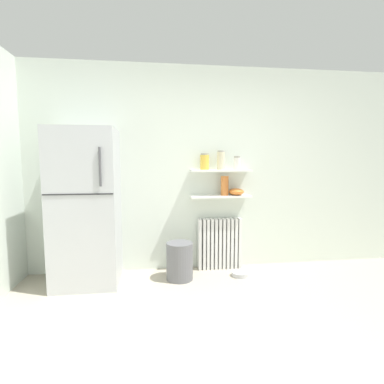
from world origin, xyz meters
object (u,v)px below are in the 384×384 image
object	(u,v)px
storage_jar_0	(205,162)
shelf_bowl	(236,192)
radiator	(220,244)
storage_jar_1	(221,160)
vase	(225,186)
pet_food_bowl	(240,274)
trash_bin	(180,261)
storage_jar_2	(237,163)
refrigerator	(86,207)

from	to	relation	value
storage_jar_0	shelf_bowl	distance (m)	0.57
radiator	storage_jar_1	bearing A→B (deg)	-90.00
vase	pet_food_bowl	bearing A→B (deg)	-62.78
vase	shelf_bowl	distance (m)	0.17
storage_jar_1	storage_jar_0	bearing A→B (deg)	180.00
storage_jar_1	trash_bin	world-z (taller)	storage_jar_1
storage_jar_2	vase	size ratio (longest dim) A/B	0.69
refrigerator	pet_food_bowl	xyz separation A→B (m)	(1.80, -0.05, -0.86)
storage_jar_1	pet_food_bowl	world-z (taller)	storage_jar_1
radiator	shelf_bowl	bearing A→B (deg)	-8.25
vase	trash_bin	bearing A→B (deg)	-156.20
vase	shelf_bowl	world-z (taller)	vase
trash_bin	pet_food_bowl	size ratio (longest dim) A/B	2.25
radiator	pet_food_bowl	xyz separation A→B (m)	(0.19, -0.30, -0.31)
refrigerator	trash_bin	size ratio (longest dim) A/B	3.97
refrigerator	storage_jar_0	bearing A→B (deg)	8.67
refrigerator	vase	bearing A→B (deg)	7.32
storage_jar_0	storage_jar_1	bearing A→B (deg)	0.00
trash_bin	storage_jar_2	bearing A→B (deg)	19.28
storage_jar_0	pet_food_bowl	size ratio (longest dim) A/B	1.02
refrigerator	storage_jar_2	size ratio (longest dim) A/B	10.42
storage_jar_1	storage_jar_2	size ratio (longest dim) A/B	1.41
trash_bin	shelf_bowl	bearing A→B (deg)	19.34
storage_jar_2	shelf_bowl	xyz separation A→B (m)	(-0.00, 0.00, -0.37)
pet_food_bowl	storage_jar_0	bearing A→B (deg)	146.27
storage_jar_1	storage_jar_2	world-z (taller)	storage_jar_1
storage_jar_2	vase	world-z (taller)	storage_jar_2
refrigerator	pet_food_bowl	bearing A→B (deg)	-1.67
vase	radiator	bearing A→B (deg)	150.08
vase	trash_bin	world-z (taller)	vase
storage_jar_1	shelf_bowl	distance (m)	0.45
radiator	refrigerator	bearing A→B (deg)	-171.40
shelf_bowl	trash_bin	world-z (taller)	shelf_bowl
storage_jar_0	trash_bin	bearing A→B (deg)	-142.05
storage_jar_1	vase	world-z (taller)	storage_jar_1
pet_food_bowl	refrigerator	bearing A→B (deg)	178.33
refrigerator	storage_jar_1	world-z (taller)	refrigerator
vase	storage_jar_0	bearing A→B (deg)	180.00
storage_jar_2	refrigerator	bearing A→B (deg)	-173.31
trash_bin	storage_jar_0	bearing A→B (deg)	37.95
pet_food_bowl	shelf_bowl	bearing A→B (deg)	86.16
vase	refrigerator	bearing A→B (deg)	-172.68
storage_jar_0	vase	distance (m)	0.40
storage_jar_2	trash_bin	size ratio (longest dim) A/B	0.38
storage_jar_2	trash_bin	bearing A→B (deg)	-160.72
storage_jar_2	shelf_bowl	bearing A→B (deg)	180.00
refrigerator	shelf_bowl	xyz separation A→B (m)	(1.82, 0.21, 0.13)
radiator	trash_bin	distance (m)	0.63
radiator	pet_food_bowl	bearing A→B (deg)	-57.45
radiator	trash_bin	size ratio (longest dim) A/B	1.48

